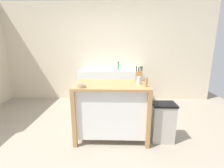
{
  "coord_description": "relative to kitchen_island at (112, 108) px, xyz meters",
  "views": [
    {
      "loc": [
        0.25,
        -2.4,
        1.51
      ],
      "look_at": [
        0.18,
        0.28,
        0.86
      ],
      "focal_mm": 26.14,
      "sensor_mm": 36.0,
      "label": 1
    }
  ],
  "objects": [
    {
      "name": "pepper_grinder",
      "position": [
        0.51,
        -0.16,
        0.47
      ],
      "size": [
        0.04,
        0.04,
        0.15
      ],
      "color": "#AD7F4C",
      "rests_on": "kitchen_island"
    },
    {
      "name": "kitchen_island",
      "position": [
        0.0,
        0.0,
        0.0
      ],
      "size": [
        1.15,
        0.66,
        0.91
      ],
      "color": "#AD7F4C",
      "rests_on": "ground"
    },
    {
      "name": "ground_plane",
      "position": [
        -0.18,
        -0.08,
        -0.51
      ],
      "size": [
        6.65,
        6.65,
        0.0
      ],
      "primitive_type": "plane",
      "color": "gray",
      "rests_on": "ground"
    },
    {
      "name": "drinking_cup",
      "position": [
        0.42,
        -0.01,
        0.46
      ],
      "size": [
        0.07,
        0.07,
        0.12
      ],
      "color": "silver",
      "rests_on": "kitchen_island"
    },
    {
      "name": "sink_counter",
      "position": [
        -0.09,
        1.68,
        -0.06
      ],
      "size": [
        1.6,
        0.6,
        0.89
      ],
      "color": "silver",
      "rests_on": "ground"
    },
    {
      "name": "knife_block",
      "position": [
        0.45,
        0.23,
        0.49
      ],
      "size": [
        0.11,
        0.09,
        0.25
      ],
      "color": "#AD7F4C",
      "rests_on": "kitchen_island"
    },
    {
      "name": "trash_bin",
      "position": [
        0.81,
        -0.09,
        -0.19
      ],
      "size": [
        0.36,
        0.28,
        0.63
      ],
      "color": "#B7B2A8",
      "rests_on": "ground"
    },
    {
      "name": "bowl_ceramic_wide",
      "position": [
        -0.43,
        -0.23,
        0.43
      ],
      "size": [
        0.12,
        0.12,
        0.04
      ],
      "color": "tan",
      "rests_on": "kitchen_island"
    },
    {
      "name": "bottle_spray_cleaner",
      "position": [
        0.12,
        1.65,
        0.48
      ],
      "size": [
        0.05,
        0.05,
        0.21
      ],
      "color": "green",
      "rests_on": "sink_counter"
    },
    {
      "name": "sink_faucet",
      "position": [
        -0.09,
        1.82,
        0.49
      ],
      "size": [
        0.02,
        0.02,
        0.22
      ],
      "color": "#B7BCC1",
      "rests_on": "sink_counter"
    },
    {
      "name": "wall_back",
      "position": [
        -0.18,
        2.03,
        0.79
      ],
      "size": [
        5.65,
        0.1,
        2.6
      ],
      "primitive_type": "cube",
      "color": "beige",
      "rests_on": "ground"
    }
  ]
}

